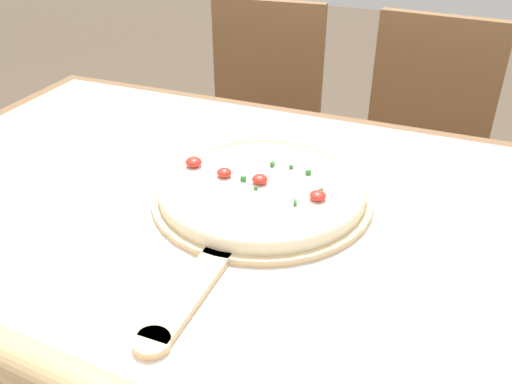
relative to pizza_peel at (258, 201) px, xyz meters
name	(u,v)px	position (x,y,z in m)	size (l,w,h in m)	color
dining_table	(218,259)	(-0.06, -0.06, -0.11)	(1.42, 1.03, 0.75)	brown
towel_cloth	(216,216)	(-0.06, -0.06, -0.01)	(1.34, 0.95, 0.00)	silver
pizza_peel	(258,201)	(0.00, 0.00, 0.00)	(0.40, 0.61, 0.01)	#D6B784
pizza	(262,186)	(0.00, 0.02, 0.02)	(0.37, 0.37, 0.04)	beige
rolling_pin	(31,367)	(-0.10, -0.46, 0.02)	(0.40, 0.08, 0.06)	tan
chair_left	(260,120)	(-0.32, 0.83, -0.23)	(0.44, 0.44, 0.90)	brown
chair_right	(419,145)	(0.21, 0.83, -0.23)	(0.43, 0.43, 0.90)	brown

